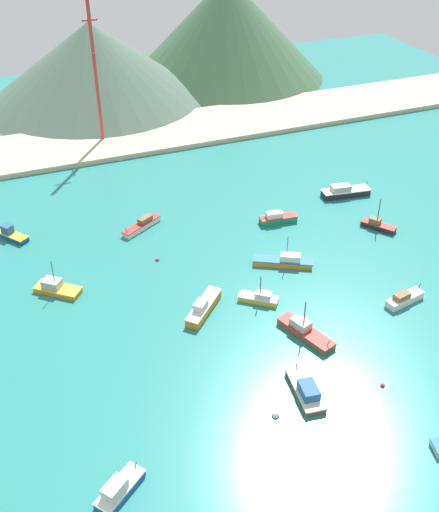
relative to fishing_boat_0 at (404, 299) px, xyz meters
The scene contains 21 objects.
ground 33.32m from the fishing_boat_0, 164.07° to the left, with size 260.00×280.00×0.50m.
fishing_boat_0 is the anchor object (origin of this frame).
fishing_boat_1 21.96m from the fishing_boat_0, 127.62° to the left, with size 10.60×7.32×6.02m.
fishing_boat_2 32.32m from the fishing_boat_0, 104.10° to the left, with size 7.77×3.17×2.45m.
fishing_boat_3 33.48m from the fishing_boat_0, 161.97° to the left, with size 8.55×8.61×2.72m.
fishing_boat_4 23.70m from the fishing_boat_0, 66.18° to the left, with size 5.55×6.86×6.54m.
fishing_boat_6 74.07m from the fishing_boat_0, 142.13° to the left, with size 6.15×7.21×2.63m.
fishing_boat_8 37.59m from the fishing_boat_0, 73.32° to the left, with size 10.90×4.55×2.99m.
fishing_boat_9 19.32m from the fishing_boat_0, behind, with size 5.81×10.43×6.39m.
fishing_boat_11 58.74m from the fishing_boat_0, 154.93° to the left, with size 8.13×7.52×6.30m.
fishing_boat_12 55.88m from the fishing_boat_0, 161.79° to the right, with size 7.03×6.13×2.40m.
fishing_boat_13 24.10m from the fishing_boat_0, 157.07° to the left, with size 6.61×5.82×5.10m.
fishing_boat_14 51.98m from the fishing_boat_0, 130.60° to the left, with size 9.10×6.51×2.21m.
fishing_boat_15 27.81m from the fishing_boat_0, 154.40° to the right, with size 4.23×8.85×2.35m.
buoy_0 33.63m from the fishing_boat_0, 155.73° to the right, with size 1.06×1.06×1.06m.
buoy_1 20.44m from the fishing_boat_0, 134.16° to the right, with size 0.66×0.66×0.66m.
buoy_2 44.02m from the fishing_boat_0, 141.52° to the left, with size 0.68×0.68×0.68m.
beach_strip 89.26m from the fishing_boat_0, 111.03° to the left, with size 247.00×23.14×1.20m, color #C6B793.
hill_central 117.42m from the fishing_boat_0, 103.00° to the left, with size 65.17×65.17×23.00m.
hill_east 124.05m from the fishing_boat_0, 81.25° to the left, with size 62.94×62.94×31.08m.
radio_tower 91.17m from the fishing_boat_0, 110.58° to the left, with size 3.67×2.94×36.73m.
Camera 1 is at (-26.50, -41.60, 63.55)m, focal length 42.75 mm.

